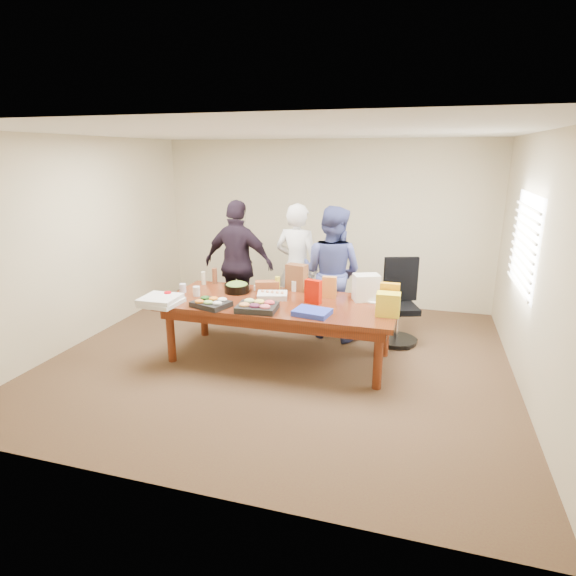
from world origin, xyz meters
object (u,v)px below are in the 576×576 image
(office_chair, at_px, (398,305))
(sheet_cake, at_px, (272,295))
(conference_table, at_px, (280,330))
(person_center, at_px, (297,267))
(salad_bowl, at_px, (237,288))
(person_right, at_px, (332,273))

(office_chair, bearing_deg, sheet_cake, -171.09)
(conference_table, height_order, person_center, person_center)
(person_center, height_order, salad_bowl, person_center)
(person_right, bearing_deg, salad_bowl, 48.86)
(sheet_cake, height_order, salad_bowl, salad_bowl)
(sheet_cake, bearing_deg, conference_table, -55.72)
(office_chair, bearing_deg, person_right, 158.31)
(sheet_cake, bearing_deg, office_chair, 12.83)
(conference_table, relative_size, person_center, 1.54)
(conference_table, bearing_deg, office_chair, 33.77)
(person_right, bearing_deg, sheet_cake, 70.66)
(person_right, distance_m, salad_bowl, 1.32)
(conference_table, distance_m, salad_bowl, 0.80)
(person_right, bearing_deg, conference_table, 79.52)
(conference_table, bearing_deg, person_right, 64.50)
(person_center, bearing_deg, person_right, 167.74)
(person_center, bearing_deg, office_chair, 179.37)
(conference_table, relative_size, office_chair, 2.56)
(conference_table, relative_size, salad_bowl, 8.58)
(office_chair, height_order, salad_bowl, office_chair)
(person_center, height_order, person_right, same)
(person_right, bearing_deg, person_center, -6.11)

